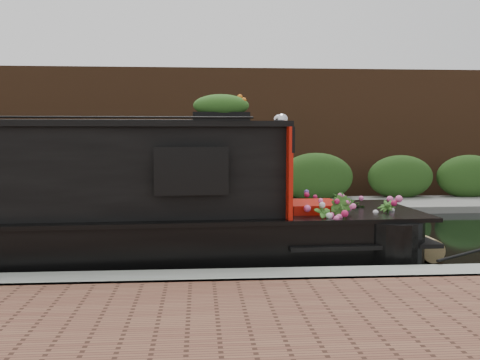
{
  "coord_description": "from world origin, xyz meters",
  "views": [
    {
      "loc": [
        0.95,
        -9.8,
        2.0
      ],
      "look_at": [
        1.65,
        -0.6,
        1.19
      ],
      "focal_mm": 40.0,
      "sensor_mm": 36.0,
      "label": 1
    }
  ],
  "objects": [
    {
      "name": "ground",
      "position": [
        0.0,
        0.0,
        0.0
      ],
      "size": [
        80.0,
        80.0,
        0.0
      ],
      "primitive_type": "plane",
      "color": "black",
      "rests_on": "ground"
    },
    {
      "name": "near_bank_coping",
      "position": [
        0.0,
        -3.3,
        0.0
      ],
      "size": [
        40.0,
        0.6,
        0.5
      ],
      "primitive_type": "cube",
      "color": "gray",
      "rests_on": "ground"
    },
    {
      "name": "far_bank_path",
      "position": [
        0.0,
        4.2,
        0.0
      ],
      "size": [
        40.0,
        2.4,
        0.34
      ],
      "primitive_type": "cube",
      "color": "slate",
      "rests_on": "ground"
    },
    {
      "name": "far_hedge",
      "position": [
        0.0,
        5.1,
        0.0
      ],
      "size": [
        40.0,
        1.1,
        2.8
      ],
      "primitive_type": "cube",
      "color": "#224316",
      "rests_on": "ground"
    },
    {
      "name": "far_brick_wall",
      "position": [
        0.0,
        7.2,
        0.0
      ],
      "size": [
        40.0,
        1.0,
        8.0
      ],
      "primitive_type": "cube",
      "color": "#4E2E1A",
      "rests_on": "ground"
    },
    {
      "name": "narrowboat",
      "position": [
        -1.94,
        -1.77,
        0.83
      ],
      "size": [
        12.02,
        2.58,
        2.8
      ],
      "rotation": [
        0.0,
        0.0,
        0.04
      ],
      "color": "black",
      "rests_on": "ground"
    },
    {
      "name": "rope_fender",
      "position": [
        4.54,
        -1.77,
        0.18
      ],
      "size": [
        0.36,
        0.41,
        0.36
      ],
      "primitive_type": "cylinder",
      "rotation": [
        1.57,
        0.0,
        0.0
      ],
      "color": "olive",
      "rests_on": "ground"
    }
  ]
}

